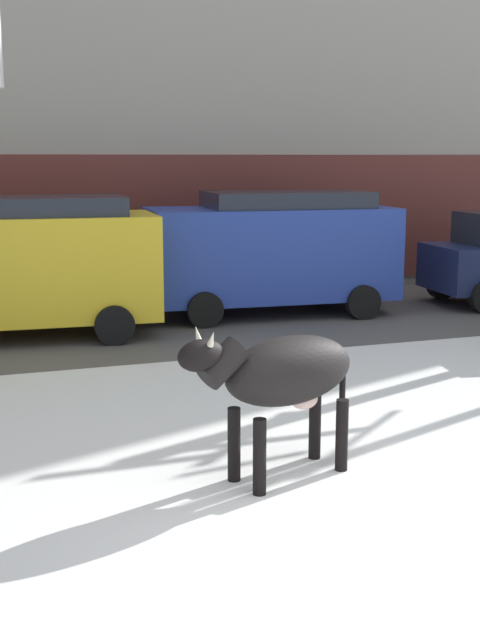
{
  "coord_description": "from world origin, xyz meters",
  "views": [
    {
      "loc": [
        -3.18,
        -5.51,
        2.94
      ],
      "look_at": [
        -0.2,
        3.17,
        1.1
      ],
      "focal_mm": 45.58,
      "sensor_mm": 36.0,
      "label": 1
    }
  ],
  "objects": [
    {
      "name": "cow_black",
      "position": [
        -0.47,
        1.15,
        0.99
      ],
      "size": [
        1.93,
        0.98,
        1.54
      ],
      "color": "black",
      "rests_on": "ground"
    },
    {
      "name": "car_yellow_van",
      "position": [
        -2.36,
        8.17,
        1.24
      ],
      "size": [
        4.72,
        2.37,
        2.32
      ],
      "color": "gold",
      "rests_on": "ground"
    },
    {
      "name": "building_facade",
      "position": [
        0.0,
        14.25,
        6.48
      ],
      "size": [
        44.0,
        6.1,
        13.0
      ],
      "color": "gray",
      "rests_on": "ground"
    },
    {
      "name": "ground_plane",
      "position": [
        0.0,
        0.0,
        0.0
      ],
      "size": [
        120.0,
        120.0,
        0.0
      ],
      "primitive_type": "plane",
      "color": "white"
    },
    {
      "name": "road_strip",
      "position": [
        0.0,
        8.56,
        0.0
      ],
      "size": [
        60.0,
        5.6,
        0.01
      ],
      "primitive_type": "cube",
      "color": "#514F4C",
      "rests_on": "ground"
    },
    {
      "name": "pedestrian_near_billboard",
      "position": [
        4.65,
        11.25,
        0.88
      ],
      "size": [
        0.36,
        0.24,
        1.73
      ],
      "color": "#282833",
      "rests_on": "ground"
    },
    {
      "name": "car_blue_van",
      "position": [
        2.36,
        8.76,
        1.24
      ],
      "size": [
        4.72,
        2.37,
        2.32
      ],
      "color": "#233D9E",
      "rests_on": "ground"
    }
  ]
}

